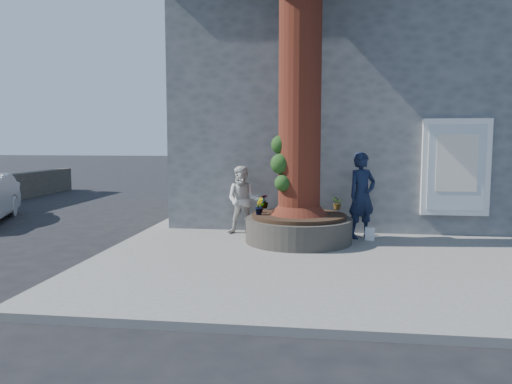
# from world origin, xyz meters

# --- Properties ---
(ground) EXTENTS (120.00, 120.00, 0.00)m
(ground) POSITION_xyz_m (0.00, 0.00, 0.00)
(ground) COLOR black
(ground) RESTS_ON ground
(pavement) EXTENTS (9.00, 8.00, 0.12)m
(pavement) POSITION_xyz_m (1.50, 1.00, 0.06)
(pavement) COLOR slate
(pavement) RESTS_ON ground
(yellow_line) EXTENTS (0.10, 30.00, 0.01)m
(yellow_line) POSITION_xyz_m (-3.05, 1.00, 0.00)
(yellow_line) COLOR yellow
(yellow_line) RESTS_ON ground
(stone_shop) EXTENTS (10.30, 8.30, 6.30)m
(stone_shop) POSITION_xyz_m (2.50, 7.20, 3.16)
(stone_shop) COLOR #54575A
(stone_shop) RESTS_ON ground
(planter) EXTENTS (2.30, 2.30, 0.60)m
(planter) POSITION_xyz_m (0.80, 2.00, 0.41)
(planter) COLOR black
(planter) RESTS_ON pavement
(man) EXTENTS (0.84, 0.78, 1.93)m
(man) POSITION_xyz_m (2.18, 2.59, 1.08)
(man) COLOR #121B32
(man) RESTS_ON pavement
(woman) EXTENTS (0.81, 0.65, 1.60)m
(woman) POSITION_xyz_m (-0.54, 2.68, 0.92)
(woman) COLOR silver
(woman) RESTS_ON pavement
(shopping_bag) EXTENTS (0.22, 0.16, 0.28)m
(shopping_bag) POSITION_xyz_m (2.35, 2.37, 0.26)
(shopping_bag) COLOR white
(shopping_bag) RESTS_ON pavement
(plant_a) EXTENTS (0.21, 0.18, 0.34)m
(plant_a) POSITION_xyz_m (-0.05, 2.13, 0.89)
(plant_a) COLOR gray
(plant_a) RESTS_ON planter
(plant_b) EXTENTS (0.22, 0.22, 0.37)m
(plant_b) POSITION_xyz_m (-0.05, 1.84, 0.91)
(plant_b) COLOR gray
(plant_b) RESTS_ON planter
(plant_c) EXTENTS (0.25, 0.25, 0.32)m
(plant_c) POSITION_xyz_m (-0.05, 2.85, 0.88)
(plant_c) COLOR gray
(plant_c) RESTS_ON planter
(plant_d) EXTENTS (0.34, 0.36, 0.31)m
(plant_d) POSITION_xyz_m (1.65, 2.85, 0.88)
(plant_d) COLOR gray
(plant_d) RESTS_ON planter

